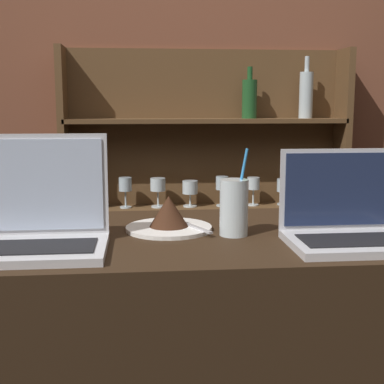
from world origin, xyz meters
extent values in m
cube|color=brown|center=(0.00, 1.56, 1.35)|extent=(7.00, 0.06, 2.70)
cube|color=brown|center=(-0.51, 1.44, 0.81)|extent=(0.03, 0.18, 1.63)
cube|color=brown|center=(0.77, 1.44, 0.81)|extent=(0.03, 0.18, 1.63)
cube|color=brown|center=(0.13, 1.52, 0.81)|extent=(1.31, 0.02, 1.63)
cube|color=brown|center=(0.13, 1.44, 0.49)|extent=(1.27, 0.18, 0.02)
cube|color=brown|center=(0.13, 1.44, 0.89)|extent=(1.27, 0.18, 0.02)
cube|color=brown|center=(0.13, 1.44, 1.30)|extent=(1.27, 0.18, 0.02)
cylinder|color=silver|center=(-0.39, 1.44, 0.91)|extent=(0.06, 0.06, 0.01)
cylinder|color=silver|center=(-0.39, 1.44, 0.94)|extent=(0.01, 0.01, 0.07)
cylinder|color=silver|center=(-0.39, 1.44, 1.01)|extent=(0.06, 0.06, 0.06)
cylinder|color=silver|center=(-0.24, 1.44, 0.91)|extent=(0.05, 0.05, 0.01)
cylinder|color=silver|center=(-0.24, 1.44, 0.95)|extent=(0.01, 0.01, 0.07)
cylinder|color=silver|center=(-0.24, 1.44, 1.01)|extent=(0.06, 0.06, 0.06)
cylinder|color=silver|center=(-0.09, 1.44, 0.91)|extent=(0.06, 0.06, 0.01)
cylinder|color=silver|center=(-0.09, 1.44, 0.95)|extent=(0.01, 0.01, 0.07)
cylinder|color=silver|center=(-0.09, 1.44, 1.01)|extent=(0.07, 0.07, 0.06)
cylinder|color=silver|center=(0.06, 1.44, 0.91)|extent=(0.06, 0.06, 0.01)
cylinder|color=silver|center=(0.06, 1.44, 0.94)|extent=(0.01, 0.01, 0.06)
cylinder|color=silver|center=(0.06, 1.44, 1.00)|extent=(0.07, 0.07, 0.06)
cylinder|color=silver|center=(0.21, 1.44, 0.91)|extent=(0.05, 0.05, 0.01)
cylinder|color=silver|center=(0.21, 1.44, 0.95)|extent=(0.01, 0.01, 0.07)
cylinder|color=silver|center=(0.21, 1.44, 1.01)|extent=(0.06, 0.06, 0.06)
cylinder|color=silver|center=(0.36, 1.44, 0.91)|extent=(0.05, 0.05, 0.01)
cylinder|color=silver|center=(0.36, 1.44, 0.95)|extent=(0.01, 0.01, 0.07)
cylinder|color=silver|center=(0.36, 1.44, 1.01)|extent=(0.06, 0.06, 0.06)
cylinder|color=silver|center=(0.50, 1.44, 0.91)|extent=(0.06, 0.06, 0.01)
cylinder|color=silver|center=(0.50, 1.44, 0.94)|extent=(0.01, 0.01, 0.06)
cylinder|color=silver|center=(0.50, 1.44, 1.00)|extent=(0.07, 0.07, 0.06)
cylinder|color=silver|center=(0.65, 1.44, 0.91)|extent=(0.06, 0.06, 0.01)
cylinder|color=silver|center=(0.65, 1.44, 0.95)|extent=(0.01, 0.01, 0.08)
cylinder|color=silver|center=(0.65, 1.44, 1.02)|extent=(0.06, 0.06, 0.07)
cylinder|color=#1E4C23|center=(0.33, 1.44, 1.40)|extent=(0.07, 0.07, 0.17)
cylinder|color=#1E4C23|center=(0.33, 1.44, 1.51)|extent=(0.02, 0.02, 0.06)
cylinder|color=#B2C1C6|center=(0.59, 1.44, 1.42)|extent=(0.06, 0.06, 0.21)
cylinder|color=#B2C1C6|center=(0.59, 1.44, 1.56)|extent=(0.02, 0.02, 0.07)
cube|color=silver|center=(-0.40, 0.15, 1.06)|extent=(0.30, 0.22, 0.02)
cube|color=black|center=(-0.40, 0.14, 1.08)|extent=(0.25, 0.12, 0.00)
cube|color=silver|center=(-0.40, 0.26, 1.19)|extent=(0.30, 0.00, 0.23)
cube|color=silver|center=(-0.40, 0.25, 1.19)|extent=(0.27, 0.01, 0.21)
cube|color=silver|center=(0.31, 0.14, 1.06)|extent=(0.30, 0.21, 0.02)
cube|color=black|center=(0.31, 0.13, 1.08)|extent=(0.26, 0.12, 0.00)
cube|color=silver|center=(0.31, 0.24, 1.17)|extent=(0.30, 0.00, 0.20)
cube|color=#1E2847|center=(0.31, 0.24, 1.17)|extent=(0.28, 0.01, 0.18)
cylinder|color=white|center=(-0.10, 0.34, 1.06)|extent=(0.22, 0.22, 0.01)
cone|color=#381E11|center=(-0.10, 0.34, 1.11)|extent=(0.10, 0.10, 0.08)
cube|color=#B7B7BC|center=(-0.04, 0.33, 1.07)|extent=(0.08, 0.16, 0.00)
cylinder|color=silver|center=(0.06, 0.27, 1.13)|extent=(0.07, 0.07, 0.14)
cylinder|color=#338CD8|center=(0.07, 0.27, 1.16)|extent=(0.04, 0.01, 0.21)
camera|label=1|loc=(-0.17, -0.99, 1.38)|focal=50.00mm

